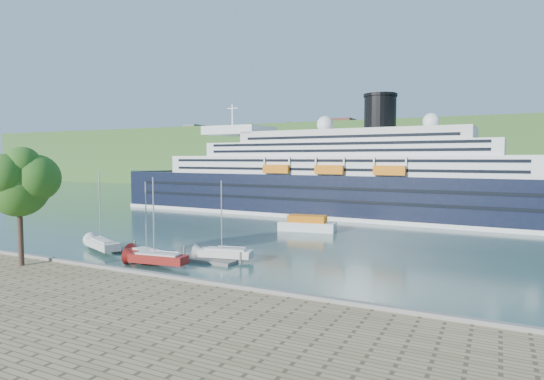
{
  "coord_description": "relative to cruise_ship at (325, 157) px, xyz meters",
  "views": [
    {
      "loc": [
        33.24,
        -30.02,
        11.09
      ],
      "look_at": [
        3.22,
        30.0,
        6.4
      ],
      "focal_mm": 30.0,
      "sensor_mm": 36.0,
      "label": 1
    }
  ],
  "objects": [
    {
      "name": "ground",
      "position": [
        -2.92,
        -53.55,
        -11.4
      ],
      "size": [
        400.0,
        400.0,
        0.0
      ],
      "primitive_type": "plane",
      "color": "#2D504B",
      "rests_on": "ground"
    },
    {
      "name": "far_hillside",
      "position": [
        -2.92,
        91.45,
        0.6
      ],
      "size": [
        400.0,
        50.0,
        24.0
      ],
      "primitive_type": "cube",
      "color": "#2C4E1F",
      "rests_on": "ground"
    },
    {
      "name": "quay_coping",
      "position": [
        -2.92,
        -53.75,
        -10.25
      ],
      "size": [
        220.0,
        0.5,
        0.3
      ],
      "primitive_type": "cube",
      "color": "slate",
      "rests_on": "promenade"
    },
    {
      "name": "cruise_ship",
      "position": [
        0.0,
        0.0,
        0.0
      ],
      "size": [
        102.02,
        18.51,
        22.8
      ],
      "primitive_type": null,
      "rotation": [
        0.0,
        0.0,
        -0.04
      ],
      "color": "black",
      "rests_on": "ground"
    },
    {
      "name": "promenade_tree",
      "position": [
        -9.69,
        -56.41,
        -4.4
      ],
      "size": [
        7.25,
        7.25,
        12.01
      ],
      "primitive_type": null,
      "color": "#255917",
      "rests_on": "promenade"
    },
    {
      "name": "floating_pontoon",
      "position": [
        -2.22,
        -43.74,
        -11.22
      ],
      "size": [
        16.37,
        2.25,
        0.36
      ],
      "primitive_type": null,
      "rotation": [
        0.0,
        0.0,
        -0.02
      ],
      "color": "slate",
      "rests_on": "ground"
    },
    {
      "name": "sailboat_white_near",
      "position": [
        -11.42,
        -45.06,
        -6.81
      ],
      "size": [
        7.32,
        4.57,
        9.18
      ],
      "primitive_type": null,
      "rotation": [
        0.0,
        0.0,
        -0.4
      ],
      "color": "silver",
      "rests_on": "ground"
    },
    {
      "name": "sailboat_red",
      "position": [
        -0.43,
        -48.0,
        -7.02
      ],
      "size": [
        6.98,
        2.74,
        8.77
      ],
      "primitive_type": null,
      "rotation": [
        0.0,
        0.0,
        0.13
      ],
      "color": "maroon",
      "rests_on": "ground"
    },
    {
      "name": "sailboat_white_far",
      "position": [
        4.19,
        -42.52,
        -7.24
      ],
      "size": [
        6.68,
        3.1,
        8.32
      ],
      "primitive_type": null,
      "rotation": [
        0.0,
        0.0,
        0.21
      ],
      "color": "silver",
      "rests_on": "ground"
    },
    {
      "name": "tender_launch",
      "position": [
        4.36,
        -19.65,
        -10.2
      ],
      "size": [
        9.04,
        4.16,
        2.41
      ],
      "primitive_type": null,
      "rotation": [
        0.0,
        0.0,
        0.14
      ],
      "color": "orange",
      "rests_on": "ground"
    },
    {
      "name": "sailboat_extra",
      "position": [
        -2.72,
        -46.78,
        -7.29
      ],
      "size": [
        6.6,
        3.31,
        8.22
      ],
      "primitive_type": null,
      "rotation": [
        0.0,
        0.0,
        -0.25
      ],
      "color": "maroon",
      "rests_on": "ground"
    }
  ]
}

